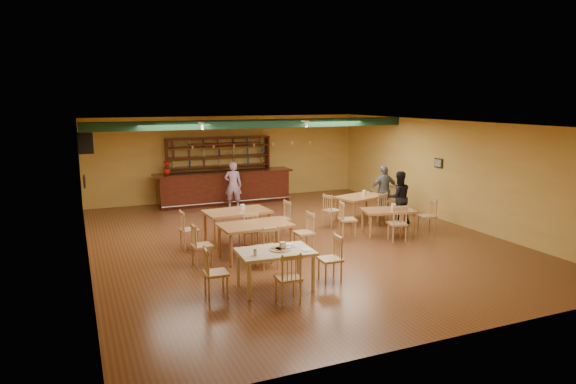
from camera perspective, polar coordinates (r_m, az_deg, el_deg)
name	(u,v)px	position (r m, az deg, el deg)	size (l,w,h in m)	color
floor	(294,239)	(13.27, 0.73, -5.35)	(12.00, 12.00, 0.00)	#5D2F1A
ceiling_beam	(257,124)	(15.39, -3.49, 7.67)	(10.00, 0.30, 0.25)	#10321F
track_rail_left	(193,122)	(15.46, -10.60, 7.79)	(0.05, 2.50, 0.05)	silver
track_rail_right	(292,120)	(16.46, 0.44, 8.12)	(0.05, 2.50, 0.05)	silver
ac_unit	(86,143)	(15.93, -21.80, 5.17)	(0.34, 0.70, 0.48)	silver
picture_left	(84,181)	(12.83, -21.96, 1.11)	(0.04, 0.34, 0.28)	black
picture_right	(439,163)	(15.95, 16.58, 3.14)	(0.04, 0.34, 0.28)	black
bar_counter	(225,188)	(17.75, -7.16, 0.50)	(4.82, 0.85, 1.13)	#36110A
back_bar_hutch	(219,169)	(18.27, -7.74, 2.59)	(3.73, 0.40, 2.28)	#36110A
poinsettia	(167,168)	(17.21, -13.50, 2.67)	(0.27, 0.27, 0.47)	maroon
dining_table_a	(237,226)	(13.05, -5.72, -3.83)	(1.62, 0.97, 0.81)	olive
dining_table_b	(360,208)	(15.44, 8.14, -1.78)	(1.48, 0.89, 0.74)	olive
dining_table_c	(255,241)	(11.69, -3.71, -5.51)	(1.61, 0.97, 0.81)	olive
dining_table_d	(388,222)	(13.97, 11.16, -3.30)	(1.36, 0.81, 0.68)	olive
near_table	(275,269)	(9.86, -1.44, -8.70)	(1.42, 0.91, 0.76)	beige
pizza_tray	(280,249)	(9.77, -0.89, -6.48)	(0.40, 0.40, 0.01)	silver
parmesan_shaker	(255,253)	(9.44, -3.70, -6.82)	(0.07, 0.07, 0.11)	#EAE5C6
napkin_stack	(288,245)	(10.05, 0.02, -5.96)	(0.20, 0.15, 0.03)	white
pizza_server	(286,247)	(9.87, -0.18, -6.24)	(0.32, 0.09, 0.00)	silver
side_plate	(306,250)	(9.77, 2.06, -6.49)	(0.22, 0.22, 0.01)	white
patron_bar	(233,185)	(16.96, -6.19, 0.79)	(0.57, 0.37, 1.56)	#8D489D
patron_right_a	(399,197)	(15.14, 12.34, -0.60)	(0.75, 0.59, 1.55)	black
patron_right_b	(384,190)	(16.15, 10.77, 0.21)	(0.93, 0.39, 1.58)	slate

